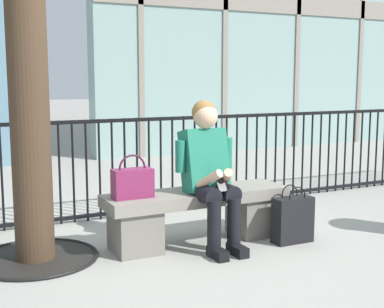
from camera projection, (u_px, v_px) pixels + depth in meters
The scene contains 6 objects.
ground_plane at pixel (197, 242), 4.56m from camera, with size 60.00×60.00×0.00m, color #9E9B93.
stone_bench at pixel (197, 211), 4.52m from camera, with size 1.60×0.44×0.45m.
seated_person_with_phone at pixel (209, 169), 4.38m from camera, with size 0.52×0.66×1.21m.
handbag_on_bench at pixel (132, 182), 4.22m from camera, with size 0.32×0.15×0.35m.
shopping_bag at pixel (293, 219), 4.54m from camera, with size 0.35×0.15×0.49m.
plaza_railing at pixel (149, 165), 5.46m from camera, with size 9.15×0.04×1.00m.
Camera 1 is at (-1.99, -3.93, 1.40)m, focal length 49.93 mm.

